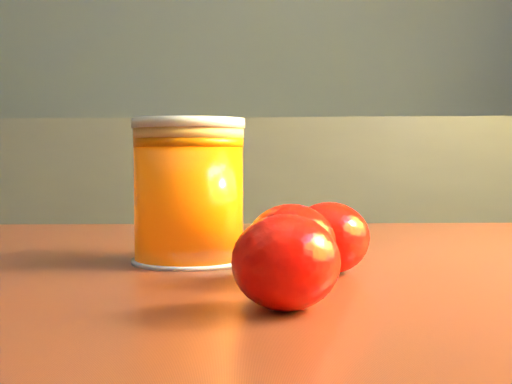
{
  "coord_description": "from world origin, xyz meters",
  "views": [
    {
      "loc": [
        0.92,
        -0.49,
        0.81
      ],
      "look_at": [
        0.87,
        0.07,
        0.78
      ],
      "focal_mm": 50.0,
      "sensor_mm": 36.0,
      "label": 1
    }
  ],
  "objects": [
    {
      "name": "orange_front",
      "position": [
        0.9,
        -0.02,
        0.76
      ],
      "size": [
        0.08,
        0.08,
        0.05
      ],
      "primitive_type": "ellipsoid",
      "rotation": [
        0.0,
        0.0,
        -0.37
      ],
      "color": "#FF1105",
      "rests_on": "table"
    },
    {
      "name": "juice_glass",
      "position": [
        0.82,
        0.06,
        0.78
      ],
      "size": [
        0.09,
        0.09,
        0.11
      ],
      "rotation": [
        0.0,
        0.0,
        -0.3
      ],
      "color": "#F75A04",
      "rests_on": "table"
    },
    {
      "name": "orange_extra",
      "position": [
        0.91,
        -0.11,
        0.76
      ],
      "size": [
        0.08,
        0.08,
        0.05
      ],
      "primitive_type": "ellipsoid",
      "rotation": [
        0.0,
        0.0,
        -0.39
      ],
      "color": "#FF1105",
      "rests_on": "table"
    },
    {
      "name": "orange_back",
      "position": [
        0.93,
        0.02,
        0.75
      ],
      "size": [
        0.07,
        0.07,
        0.05
      ],
      "primitive_type": "ellipsoid",
      "rotation": [
        0.0,
        0.0,
        -0.22
      ],
      "color": "#FF1105",
      "rests_on": "table"
    }
  ]
}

